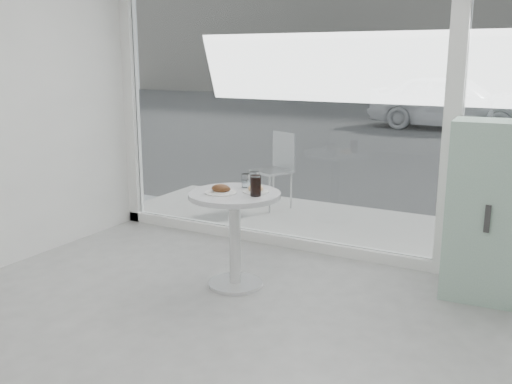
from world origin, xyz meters
The scene contains 12 objects.
storefront centered at (0.07, 3.00, 1.71)m, with size 5.00×0.14×3.00m.
main_table centered at (-0.50, 1.90, 0.55)m, with size 0.72×0.72×0.77m.
patio_deck centered at (0.00, 3.80, 0.03)m, with size 5.60×1.60×0.05m, color silver.
street centered at (0.00, 16.00, 0.00)m, with size 40.00×24.00×0.00m, color #3E3E3E.
mint_cabinet centered at (1.28, 2.63, 0.68)m, with size 0.65×0.46×1.35m.
patio_chair centered at (-1.25, 4.12, 0.55)m, with size 0.50×0.50×0.89m.
car_white centered at (-0.90, 13.26, 0.70)m, with size 1.64×4.09×1.39m, color white.
plate_fritter centered at (-0.58, 1.83, 0.80)m, with size 0.25×0.25×0.07m.
plate_donut centered at (-0.36, 1.98, 0.79)m, with size 0.20×0.20×0.05m.
water_tumbler_a centered at (-0.51, 2.10, 0.82)m, with size 0.07×0.07×0.11m.
water_tumbler_b centered at (-0.45, 2.13, 0.83)m, with size 0.08×0.08×0.13m.
cola_glass centered at (-0.30, 1.89, 0.85)m, with size 0.08×0.08×0.16m.
Camera 1 is at (1.71, -1.79, 1.79)m, focal length 40.00 mm.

